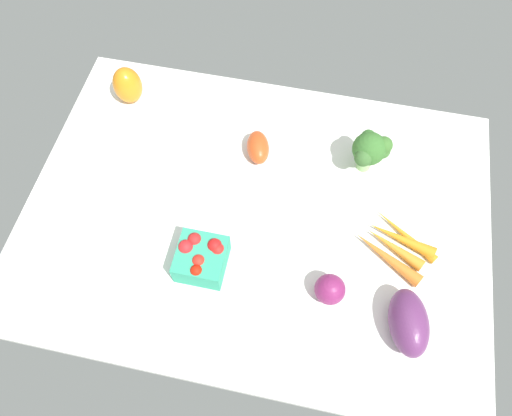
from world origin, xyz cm
name	(u,v)px	position (x,y,z in cm)	size (l,w,h in cm)	color
tablecloth	(256,214)	(0.00, 0.00, 1.00)	(104.00, 76.00, 2.00)	white
berry_basket	(201,257)	(8.53, 14.49, 5.51)	(10.06, 10.06, 7.22)	teal
eggplant	(409,323)	(-34.26, 19.46, 5.79)	(13.44, 7.58, 7.58)	#622F61
roma_tomato	(258,147)	(2.81, -15.74, 4.61)	(8.91, 5.22, 5.22)	#D34C1F
bell_pepper_orange	(128,85)	(38.09, -25.74, 7.11)	(7.10, 7.10, 10.23)	orange
carrot_bunch	(395,246)	(-31.14, 2.56, 3.38)	(18.77, 17.41, 2.96)	orange
broccoli_head	(371,149)	(-22.78, -17.27, 9.07)	(8.80, 9.62, 11.19)	#98CE7D
red_onion_center	(330,289)	(-18.51, 15.72, 5.16)	(6.31, 6.31, 6.31)	#81245C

